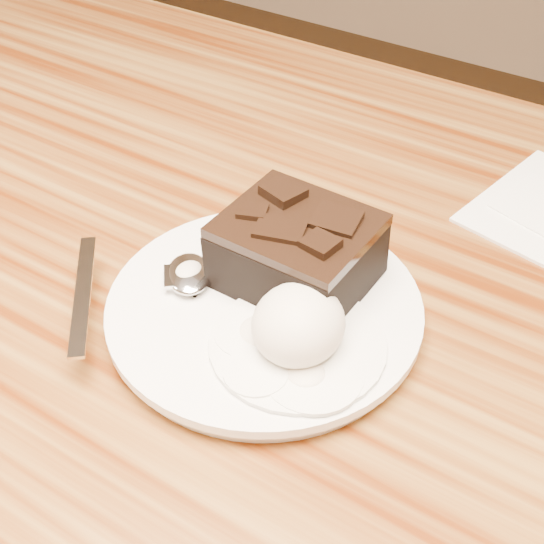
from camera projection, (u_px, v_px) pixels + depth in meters
The scene contains 8 objects.
dining_table at pixel (212, 522), 0.84m from camera, with size 1.20×0.80×0.75m, color #501F06, non-canonical shape.
plate at pixel (264, 313), 0.54m from camera, with size 0.22×0.22×0.02m, color white.
brownie at pixel (297, 255), 0.54m from camera, with size 0.10×0.09×0.05m, color black.
ice_cream_scoop at pixel (298, 324), 0.49m from camera, with size 0.06×0.06×0.05m, color beige.
melt_puddle at pixel (298, 345), 0.50m from camera, with size 0.12×0.12×0.00m, color white.
spoon at pixel (189, 276), 0.55m from camera, with size 0.03×0.18×0.01m, color silver, non-canonical shape.
crumb_a at pixel (194, 293), 0.54m from camera, with size 0.01×0.01×0.00m, color black.
crumb_b at pixel (194, 267), 0.56m from camera, with size 0.01×0.01×0.00m, color black.
Camera 1 is at (0.30, -0.34, 1.13)m, focal length 50.17 mm.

